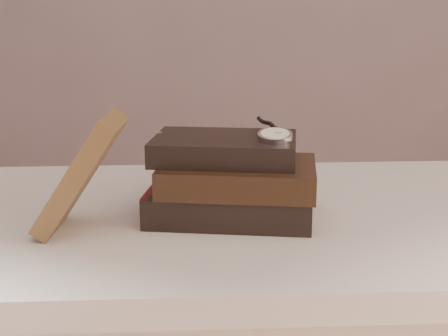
{
  "coord_description": "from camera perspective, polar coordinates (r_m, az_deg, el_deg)",
  "views": [
    {
      "loc": [
        -0.08,
        -0.61,
        1.07
      ],
      "look_at": [
        -0.02,
        0.33,
        0.82
      ],
      "focal_mm": 52.59,
      "sensor_mm": 36.0,
      "label": 1
    }
  ],
  "objects": [
    {
      "name": "pocket_watch",
      "position": [
        0.95,
        4.39,
        2.9
      ],
      "size": [
        0.06,
        0.15,
        0.02
      ],
      "color": "silver",
      "rests_on": "book_stack"
    },
    {
      "name": "book_stack",
      "position": [
        0.98,
        0.67,
        -1.06
      ],
      "size": [
        0.27,
        0.21,
        0.12
      ],
      "color": "black",
      "rests_on": "table"
    },
    {
      "name": "table",
      "position": [
        1.05,
        1.18,
        -8.54
      ],
      "size": [
        1.0,
        0.6,
        0.75
      ],
      "color": "beige",
      "rests_on": "ground"
    },
    {
      "name": "journal",
      "position": [
        0.93,
        -12.32,
        -0.44
      ],
      "size": [
        0.13,
        0.12,
        0.17
      ],
      "primitive_type": "cube",
      "rotation": [
        0.0,
        0.59,
        -0.08
      ],
      "color": "#47311B",
      "rests_on": "table"
    },
    {
      "name": "eyeglasses",
      "position": [
        1.06,
        -3.54,
        0.88
      ],
      "size": [
        0.12,
        0.13,
        0.05
      ],
      "color": "silver",
      "rests_on": "book_stack"
    }
  ]
}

